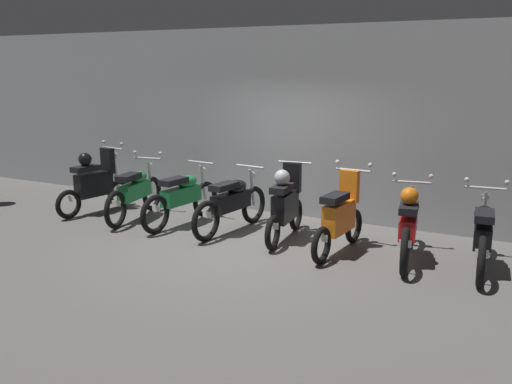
{
  "coord_description": "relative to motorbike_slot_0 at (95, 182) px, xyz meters",
  "views": [
    {
      "loc": [
        4.06,
        -7.27,
        2.66
      ],
      "look_at": [
        0.05,
        0.39,
        0.75
      ],
      "focal_mm": 39.72,
      "sensor_mm": 36.0,
      "label": 1
    }
  ],
  "objects": [
    {
      "name": "motorbike_slot_1",
      "position": [
        0.96,
        -0.02,
        -0.08
      ],
      "size": [
        0.61,
        1.93,
        1.15
      ],
      "color": "black",
      "rests_on": "ground"
    },
    {
      "name": "motorbike_slot_5",
      "position": [
        4.83,
        -0.13,
        -0.04
      ],
      "size": [
        0.59,
        1.68,
        1.29
      ],
      "color": "black",
      "rests_on": "ground"
    },
    {
      "name": "motorbike_slot_7",
      "position": [
        6.76,
        0.05,
        -0.08
      ],
      "size": [
        0.59,
        1.95,
        1.15
      ],
      "color": "black",
      "rests_on": "ground"
    },
    {
      "name": "motorbike_slot_0",
      "position": [
        0.0,
        0.0,
        0.0
      ],
      "size": [
        0.58,
        1.67,
        1.29
      ],
      "color": "black",
      "rests_on": "ground"
    },
    {
      "name": "motorbike_slot_3",
      "position": [
        2.9,
        0.07,
        -0.08
      ],
      "size": [
        0.56,
        1.95,
        1.03
      ],
      "color": "black",
      "rests_on": "ground"
    },
    {
      "name": "motorbike_slot_2",
      "position": [
        1.93,
        0.04,
        -0.08
      ],
      "size": [
        0.56,
        1.95,
        1.03
      ],
      "color": "black",
      "rests_on": "ground"
    },
    {
      "name": "motorbike_slot_4",
      "position": [
        3.86,
        0.09,
        -0.0
      ],
      "size": [
        0.56,
        1.68,
        1.18
      ],
      "color": "black",
      "rests_on": "ground"
    },
    {
      "name": "ground_plane",
      "position": [
        3.38,
        -0.47,
        -0.57
      ],
      "size": [
        80.0,
        80.0,
        0.0
      ],
      "primitive_type": "plane",
      "color": "#565451"
    },
    {
      "name": "back_wall",
      "position": [
        3.38,
        1.68,
        1.12
      ],
      "size": [
        16.0,
        0.3,
        3.37
      ],
      "primitive_type": "cube",
      "color": "gray",
      "rests_on": "ground"
    },
    {
      "name": "motorbike_slot_6",
      "position": [
        5.79,
        -0.02,
        -0.04
      ],
      "size": [
        0.6,
        1.94,
        1.15
      ],
      "color": "black",
      "rests_on": "ground"
    }
  ]
}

